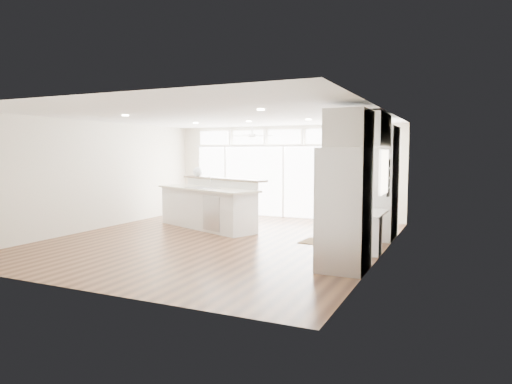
% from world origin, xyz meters
% --- Properties ---
extents(floor, '(7.00, 8.00, 0.02)m').
position_xyz_m(floor, '(0.00, 0.00, -0.01)').
color(floor, '#3F2213').
rests_on(floor, ground).
extents(ceiling, '(7.00, 8.00, 0.02)m').
position_xyz_m(ceiling, '(0.00, 0.00, 2.70)').
color(ceiling, white).
rests_on(ceiling, wall_back).
extents(wall_back, '(7.00, 0.04, 2.70)m').
position_xyz_m(wall_back, '(0.00, 4.00, 1.35)').
color(wall_back, silver).
rests_on(wall_back, floor).
extents(wall_front, '(7.00, 0.04, 2.70)m').
position_xyz_m(wall_front, '(0.00, -4.00, 1.35)').
color(wall_front, silver).
rests_on(wall_front, floor).
extents(wall_left, '(0.04, 8.00, 2.70)m').
position_xyz_m(wall_left, '(-3.50, 0.00, 1.35)').
color(wall_left, silver).
rests_on(wall_left, floor).
extents(wall_right, '(0.04, 8.00, 2.70)m').
position_xyz_m(wall_right, '(3.50, 0.00, 1.35)').
color(wall_right, silver).
rests_on(wall_right, floor).
extents(glass_wall, '(5.80, 0.06, 2.08)m').
position_xyz_m(glass_wall, '(0.00, 3.94, 1.05)').
color(glass_wall, white).
rests_on(glass_wall, wall_back).
extents(transom_row, '(5.90, 0.06, 0.40)m').
position_xyz_m(transom_row, '(0.00, 3.94, 2.38)').
color(transom_row, white).
rests_on(transom_row, wall_back).
extents(desk_window, '(0.04, 0.85, 0.85)m').
position_xyz_m(desk_window, '(3.46, 0.30, 1.55)').
color(desk_window, white).
rests_on(desk_window, wall_right).
extents(ceiling_fan, '(1.16, 1.16, 0.32)m').
position_xyz_m(ceiling_fan, '(-0.50, 2.80, 2.48)').
color(ceiling_fan, white).
rests_on(ceiling_fan, ceiling).
extents(recessed_lights, '(3.40, 3.00, 0.02)m').
position_xyz_m(recessed_lights, '(0.00, 0.20, 2.68)').
color(recessed_lights, white).
rests_on(recessed_lights, ceiling).
extents(oven_cabinet, '(0.64, 1.20, 2.50)m').
position_xyz_m(oven_cabinet, '(3.17, 1.80, 1.25)').
color(oven_cabinet, white).
rests_on(oven_cabinet, floor).
extents(desk_nook, '(0.72, 1.30, 0.76)m').
position_xyz_m(desk_nook, '(3.13, 0.30, 0.38)').
color(desk_nook, white).
rests_on(desk_nook, floor).
extents(upper_cabinets, '(0.64, 1.30, 0.64)m').
position_xyz_m(upper_cabinets, '(3.17, 0.30, 2.35)').
color(upper_cabinets, white).
rests_on(upper_cabinets, wall_right).
extents(refrigerator, '(0.76, 0.90, 2.00)m').
position_xyz_m(refrigerator, '(3.11, -1.35, 1.00)').
color(refrigerator, '#B5B5BA').
rests_on(refrigerator, floor).
extents(fridge_cabinet, '(0.64, 0.90, 0.60)m').
position_xyz_m(fridge_cabinet, '(3.17, -1.35, 2.30)').
color(fridge_cabinet, white).
rests_on(fridge_cabinet, wall_right).
extents(framed_photos, '(0.06, 0.22, 0.80)m').
position_xyz_m(framed_photos, '(3.46, 0.92, 1.40)').
color(framed_photos, black).
rests_on(framed_photos, wall_right).
extents(kitchen_island, '(3.40, 2.34, 1.26)m').
position_xyz_m(kitchen_island, '(-1.06, 1.28, 0.63)').
color(kitchen_island, white).
rests_on(kitchen_island, floor).
extents(rug, '(1.03, 0.78, 0.01)m').
position_xyz_m(rug, '(2.21, 0.72, 0.01)').
color(rug, '#342210').
rests_on(rug, floor).
extents(office_chair, '(0.60, 0.57, 0.93)m').
position_xyz_m(office_chair, '(2.64, 0.98, 0.47)').
color(office_chair, black).
rests_on(office_chair, floor).
extents(fishbowl, '(0.36, 0.36, 0.26)m').
position_xyz_m(fishbowl, '(-1.78, 2.02, 1.39)').
color(fishbowl, silver).
rests_on(fishbowl, kitchen_island).
extents(monitor, '(0.15, 0.49, 0.40)m').
position_xyz_m(monitor, '(3.05, 0.30, 0.96)').
color(monitor, black).
rests_on(monitor, desk_nook).
extents(keyboard, '(0.15, 0.30, 0.01)m').
position_xyz_m(keyboard, '(2.88, 0.30, 0.77)').
color(keyboard, white).
rests_on(keyboard, desk_nook).
extents(potted_plant, '(0.27, 0.30, 0.21)m').
position_xyz_m(potted_plant, '(3.17, 1.80, 2.60)').
color(potted_plant, '#315424').
rests_on(potted_plant, oven_cabinet).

